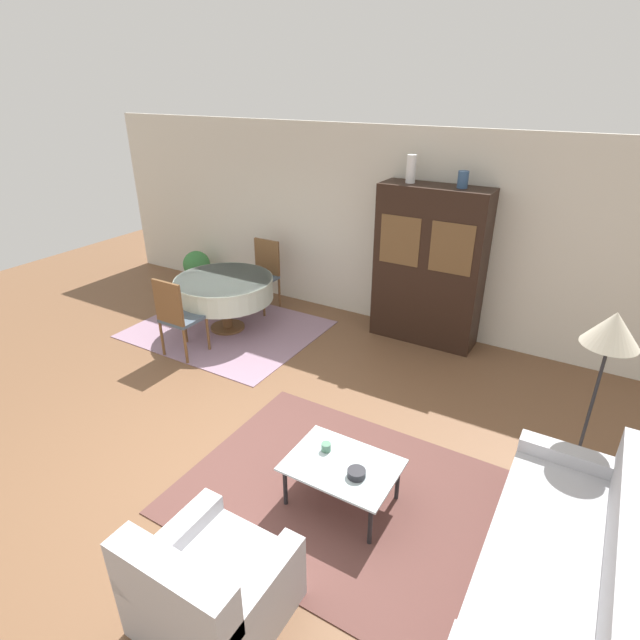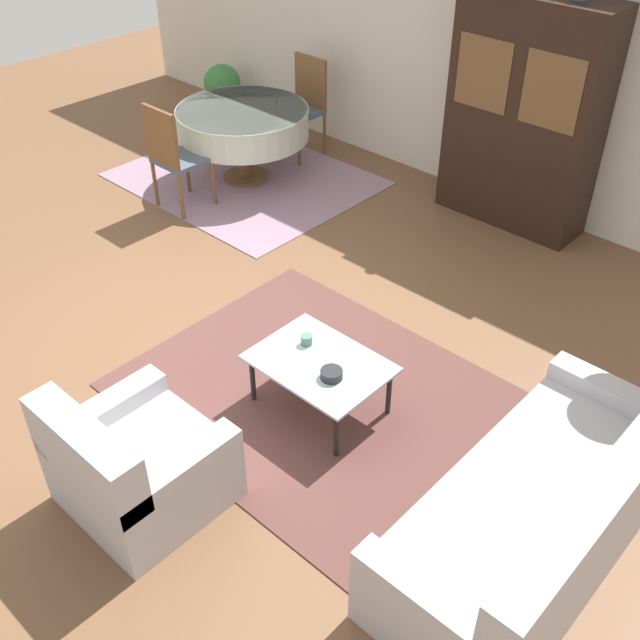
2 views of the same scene
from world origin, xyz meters
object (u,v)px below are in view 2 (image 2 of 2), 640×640
object	(u,v)px
dining_table	(243,123)
bowl	(331,374)
cup	(307,340)
dining_chair_far	(304,101)
armchair	(135,466)
dining_chair_near	(173,153)
display_cabinet	(524,115)
coffee_table	(320,366)
potted_plant	(223,88)
couch	(543,515)

from	to	relation	value
dining_table	bowl	distance (m)	3.74
cup	bowl	world-z (taller)	cup
dining_table	cup	size ratio (longest dim) A/B	16.59
dining_table	dining_chair_far	size ratio (longest dim) A/B	1.29
armchair	dining_chair_near	bearing A→B (deg)	137.78
display_cabinet	dining_chair_near	world-z (taller)	display_cabinet
dining_chair_near	bowl	xyz separation A→B (m)	(3.10, -1.19, -0.16)
coffee_table	dining_chair_near	bearing A→B (deg)	159.00
display_cabinet	potted_plant	world-z (taller)	display_cabinet
bowl	potted_plant	world-z (taller)	potted_plant
couch	potted_plant	distance (m)	6.84
cup	potted_plant	bearing A→B (deg)	145.06
dining_chair_near	cup	distance (m)	2.94
dining_chair_near	cup	world-z (taller)	dining_chair_near
armchair	bowl	distance (m)	1.33
armchair	potted_plant	world-z (taller)	armchair
dining_chair_far	bowl	xyz separation A→B (m)	(3.10, -2.99, -0.16)
coffee_table	potted_plant	bearing A→B (deg)	145.58
cup	bowl	xyz separation A→B (m)	(0.36, -0.14, -0.01)
bowl	potted_plant	distance (m)	5.54
couch	armchair	world-z (taller)	couch
coffee_table	dining_chair_near	world-z (taller)	dining_chair_near
display_cabinet	bowl	bearing A→B (deg)	-79.16
dining_table	cup	xyz separation A→B (m)	(2.75, -1.95, -0.17)
couch	armchair	xyz separation A→B (m)	(-1.91, -1.30, 0.00)
display_cabinet	cup	bearing A→B (deg)	-85.11
armchair	bowl	world-z (taller)	armchair
dining_table	display_cabinet	bearing A→B (deg)	24.95
cup	potted_plant	xyz separation A→B (m)	(-4.24, 2.96, -0.09)
display_cabinet	bowl	distance (m)	3.36
coffee_table	bowl	world-z (taller)	bowl
potted_plant	armchair	bearing A→B (deg)	-46.10
dining_chair_near	couch	bearing A→B (deg)	-14.07
cup	armchair	bearing A→B (deg)	-91.52
display_cabinet	dining_chair_far	xyz separation A→B (m)	(-2.48, -0.26, -0.44)
dining_table	cup	world-z (taller)	dining_table
dining_chair_far	bowl	distance (m)	4.31
armchair	coffee_table	xyz separation A→B (m)	(0.23, 1.33, 0.06)
couch	dining_chair_far	distance (m)	5.49
dining_chair_near	dining_chair_far	world-z (taller)	same
coffee_table	bowl	size ratio (longest dim) A/B	6.09
bowl	dining_chair_far	bearing A→B (deg)	136.05
dining_table	dining_chair_near	bearing A→B (deg)	-90.00
dining_chair_far	potted_plant	xyz separation A→B (m)	(-1.49, 0.11, -0.25)
dining_table	potted_plant	bearing A→B (deg)	145.89
dining_chair_far	cup	distance (m)	3.96
dining_table	potted_plant	distance (m)	1.82
dining_table	dining_chair_far	world-z (taller)	dining_chair_far
dining_table	cup	bearing A→B (deg)	-35.38
couch	dining_chair_near	xyz separation A→B (m)	(-4.62, 1.16, 0.29)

